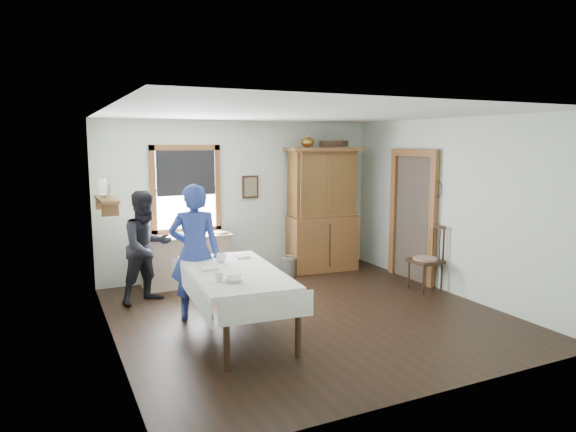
{
  "coord_description": "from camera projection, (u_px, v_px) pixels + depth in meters",
  "views": [
    {
      "loc": [
        -3.14,
        -5.97,
        2.33
      ],
      "look_at": [
        -0.14,
        0.3,
        1.33
      ],
      "focal_mm": 32.0,
      "sensor_mm": 36.0,
      "label": 1
    }
  ],
  "objects": [
    {
      "name": "table_cup_b",
      "position": [
        219.0,
        278.0,
        5.62
      ],
      "size": [
        0.13,
        0.13,
        0.09
      ],
      "primitive_type": "imported",
      "rotation": [
        0.0,
        0.0,
        -0.43
      ],
      "color": "white",
      "rests_on": "dining_table"
    },
    {
      "name": "counter_book",
      "position": [
        214.0,
        233.0,
        8.47
      ],
      "size": [
        0.25,
        0.29,
        0.02
      ],
      "primitive_type": "imported",
      "rotation": [
        0.0,
        0.0,
        0.36
      ],
      "color": "#6E6049",
      "rests_on": "work_counter"
    },
    {
      "name": "wall_shelf",
      "position": [
        106.0,
        197.0,
        7.15
      ],
      "size": [
        0.24,
        1.0,
        0.44
      ],
      "color": "brown",
      "rests_on": "room"
    },
    {
      "name": "counter_bowl",
      "position": [
        181.0,
        235.0,
        8.25
      ],
      "size": [
        0.19,
        0.19,
        0.06
      ],
      "primitive_type": "imported",
      "rotation": [
        0.0,
        0.0,
        0.06
      ],
      "color": "white",
      "rests_on": "work_counter"
    },
    {
      "name": "window",
      "position": [
        186.0,
        185.0,
        8.55
      ],
      "size": [
        1.18,
        0.07,
        1.48
      ],
      "color": "white",
      "rests_on": "room"
    },
    {
      "name": "work_counter",
      "position": [
        187.0,
        260.0,
        8.42
      ],
      "size": [
        1.46,
        0.59,
        0.83
      ],
      "primitive_type": "cube",
      "rotation": [
        0.0,
        0.0,
        0.03
      ],
      "color": "tan",
      "rests_on": "room"
    },
    {
      "name": "wicker_basket",
      "position": [
        294.0,
        269.0,
        9.14
      ],
      "size": [
        0.35,
        0.29,
        0.18
      ],
      "primitive_type": "cube",
      "rotation": [
        0.0,
        0.0,
        -0.27
      ],
      "color": "olive",
      "rests_on": "room"
    },
    {
      "name": "china_hutch",
      "position": [
        323.0,
        209.0,
        9.33
      ],
      "size": [
        1.36,
        0.73,
        2.24
      ],
      "primitive_type": "cube",
      "rotation": [
        0.0,
        0.0,
        -0.09
      ],
      "color": "brown",
      "rests_on": "room"
    },
    {
      "name": "table_cup_a",
      "position": [
        221.0,
        258.0,
        6.55
      ],
      "size": [
        0.16,
        0.16,
        0.1
      ],
      "primitive_type": "imported",
      "rotation": [
        0.0,
        0.0,
        -0.31
      ],
      "color": "white",
      "rests_on": "dining_table"
    },
    {
      "name": "figure_dark",
      "position": [
        147.0,
        251.0,
        7.46
      ],
      "size": [
        0.9,
        0.81,
        1.52
      ],
      "primitive_type": "imported",
      "rotation": [
        0.0,
        0.0,
        0.38
      ],
      "color": "black",
      "rests_on": "room"
    },
    {
      "name": "doorway",
      "position": [
        413.0,
        212.0,
        8.65
      ],
      "size": [
        0.09,
        1.14,
        2.22
      ],
      "color": "#463B32",
      "rests_on": "room"
    },
    {
      "name": "woman_blue",
      "position": [
        195.0,
        257.0,
        6.71
      ],
      "size": [
        0.7,
        0.56,
        1.67
      ],
      "primitive_type": "imported",
      "rotation": [
        0.0,
        0.0,
        2.85
      ],
      "color": "navy",
      "rests_on": "room"
    },
    {
      "name": "shelf_bowl",
      "position": [
        106.0,
        195.0,
        7.15
      ],
      "size": [
        0.22,
        0.22,
        0.05
      ],
      "primitive_type": "imported",
      "color": "white",
      "rests_on": "wall_shelf"
    },
    {
      "name": "rug_beater",
      "position": [
        437.0,
        181.0,
        8.07
      ],
      "size": [
        0.01,
        0.27,
        0.27
      ],
      "primitive_type": "torus",
      "rotation": [
        0.0,
        1.57,
        0.0
      ],
      "color": "black",
      "rests_on": "room"
    },
    {
      "name": "table_bowl",
      "position": [
        234.0,
        279.0,
        5.61
      ],
      "size": [
        0.3,
        0.3,
        0.06
      ],
      "primitive_type": "imported",
      "rotation": [
        0.0,
        0.0,
        -0.35
      ],
      "color": "white",
      "rests_on": "dining_table"
    },
    {
      "name": "pail",
      "position": [
        288.0,
        267.0,
        9.0
      ],
      "size": [
        0.31,
        0.31,
        0.3
      ],
      "primitive_type": "cube",
      "rotation": [
        0.0,
        0.0,
        -0.11
      ],
      "color": "#9CA0A5",
      "rests_on": "room"
    },
    {
      "name": "framed_picture",
      "position": [
        250.0,
        187.0,
        9.05
      ],
      "size": [
        0.3,
        0.04,
        0.4
      ],
      "primitive_type": "cube",
      "color": "#361F13",
      "rests_on": "room"
    },
    {
      "name": "spindle_chair",
      "position": [
        426.0,
        258.0,
        8.08
      ],
      "size": [
        0.49,
        0.49,
        1.05
      ],
      "primitive_type": "cube",
      "rotation": [
        0.0,
        0.0,
        0.0
      ],
      "color": "#361F13",
      "rests_on": "room"
    },
    {
      "name": "dining_table",
      "position": [
        235.0,
        303.0,
        6.19
      ],
      "size": [
        1.23,
        2.11,
        0.81
      ],
      "primitive_type": "cube",
      "rotation": [
        0.0,
        0.0,
        -0.08
      ],
      "color": "silver",
      "rests_on": "room"
    },
    {
      "name": "room",
      "position": [
        308.0,
        217.0,
        6.81
      ],
      "size": [
        5.01,
        5.01,
        2.7
      ],
      "color": "black",
      "rests_on": "ground"
    }
  ]
}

